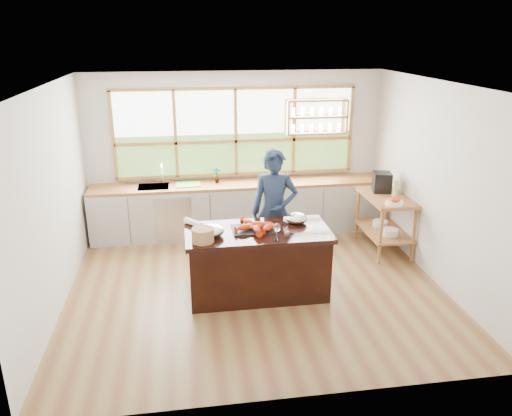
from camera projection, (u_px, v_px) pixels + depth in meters
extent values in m
plane|color=olive|center=(255.00, 286.00, 6.86)|extent=(5.00, 5.00, 0.00)
cube|color=beige|center=(236.00, 152.00, 8.50)|extent=(5.00, 0.02, 2.70)
cube|color=beige|center=(294.00, 271.00, 4.31)|extent=(5.00, 0.02, 2.70)
cube|color=beige|center=(52.00, 202.00, 6.05)|extent=(0.02, 4.50, 2.70)
cube|color=beige|center=(438.00, 184.00, 6.75)|extent=(0.02, 4.50, 2.70)
cube|color=silver|center=(255.00, 85.00, 5.95)|extent=(5.00, 4.50, 0.02)
cube|color=#A45F3C|center=(236.00, 132.00, 8.35)|extent=(4.05, 0.06, 1.50)
cube|color=white|center=(235.00, 111.00, 8.26)|extent=(3.98, 0.01, 0.75)
cube|color=#3F631C|center=(236.00, 154.00, 8.50)|extent=(3.98, 0.01, 0.70)
cube|color=#A45F3C|center=(317.00, 100.00, 8.26)|extent=(1.00, 0.28, 0.03)
cube|color=#A45F3C|center=(316.00, 117.00, 8.36)|extent=(1.00, 0.28, 0.03)
cube|color=#A45F3C|center=(316.00, 133.00, 8.45)|extent=(1.00, 0.28, 0.03)
cube|color=#A45F3C|center=(287.00, 117.00, 8.29)|extent=(0.03, 0.28, 0.55)
cube|color=#A45F3C|center=(345.00, 116.00, 8.43)|extent=(0.03, 0.28, 0.55)
cube|color=beige|center=(239.00, 209.00, 8.52)|extent=(4.90, 0.62, 0.85)
cube|color=silver|center=(173.00, 219.00, 8.07)|extent=(0.60, 0.01, 0.72)
cube|color=#A66237|center=(238.00, 184.00, 8.37)|extent=(4.90, 0.62, 0.05)
cube|color=silver|center=(154.00, 191.00, 8.19)|extent=(0.50, 0.42, 0.16)
cube|color=#A66237|center=(414.00, 234.00, 7.42)|extent=(0.04, 0.04, 0.90)
cube|color=#A66237|center=(387.00, 211.00, 8.35)|extent=(0.04, 0.04, 0.90)
cube|color=#A66237|center=(381.00, 236.00, 7.35)|extent=(0.04, 0.04, 0.90)
cube|color=#A66237|center=(358.00, 213.00, 8.28)|extent=(0.04, 0.04, 0.90)
cube|color=#A66237|center=(384.00, 231.00, 7.89)|extent=(0.62, 1.10, 0.03)
cube|color=#A66237|center=(387.00, 197.00, 7.71)|extent=(0.62, 1.10, 0.05)
cylinder|color=silver|center=(390.00, 233.00, 7.64)|extent=(0.24, 0.24, 0.11)
cylinder|color=silver|center=(380.00, 224.00, 8.01)|extent=(0.24, 0.24, 0.09)
cube|color=black|center=(258.00, 264.00, 6.53)|extent=(1.77, 0.82, 0.84)
cube|color=black|center=(258.00, 233.00, 6.38)|extent=(1.85, 0.90, 0.06)
imported|color=#18243C|center=(274.00, 212.00, 7.04)|extent=(0.73, 0.55, 1.79)
imported|color=slate|center=(217.00, 175.00, 8.32)|extent=(0.16, 0.13, 0.27)
cube|color=#5BCB3E|center=(188.00, 185.00, 8.24)|extent=(0.41, 0.32, 0.01)
cube|color=black|center=(382.00, 182.00, 7.86)|extent=(0.32, 0.34, 0.31)
cylinder|color=#9BA557|center=(396.00, 190.00, 7.48)|extent=(0.08, 0.08, 0.30)
cylinder|color=silver|center=(394.00, 203.00, 7.31)|extent=(0.26, 0.26, 0.05)
sphere|color=red|center=(398.00, 199.00, 7.30)|extent=(0.07, 0.07, 0.07)
sphere|color=red|center=(394.00, 199.00, 7.34)|extent=(0.07, 0.07, 0.07)
sphere|color=red|center=(391.00, 199.00, 7.32)|extent=(0.07, 0.07, 0.07)
sphere|color=red|center=(393.00, 200.00, 7.26)|extent=(0.07, 0.07, 0.07)
sphere|color=red|center=(397.00, 201.00, 7.25)|extent=(0.07, 0.07, 0.07)
cube|color=black|center=(254.00, 229.00, 6.39)|extent=(0.55, 0.40, 0.02)
ellipsoid|color=red|center=(245.00, 228.00, 6.31)|extent=(0.23, 0.15, 0.08)
ellipsoid|color=red|center=(260.00, 225.00, 6.40)|extent=(0.23, 0.14, 0.08)
ellipsoid|color=red|center=(269.00, 228.00, 6.30)|extent=(0.21, 0.21, 0.08)
ellipsoid|color=red|center=(248.00, 222.00, 6.47)|extent=(0.18, 0.23, 0.08)
ellipsoid|color=red|center=(257.00, 230.00, 6.24)|extent=(0.11, 0.22, 0.08)
ellipsoid|color=silver|center=(211.00, 231.00, 6.18)|extent=(0.32, 0.32, 0.15)
ellipsoid|color=silver|center=(296.00, 218.00, 6.61)|extent=(0.29, 0.29, 0.14)
cylinder|color=white|center=(277.00, 240.00, 6.07)|extent=(0.06, 0.06, 0.01)
cylinder|color=white|center=(277.00, 235.00, 6.04)|extent=(0.01, 0.01, 0.13)
ellipsoid|color=white|center=(277.00, 227.00, 6.01)|extent=(0.08, 0.08, 0.10)
cylinder|color=#A57F41|center=(203.00, 235.00, 6.00)|extent=(0.27, 0.27, 0.17)
cylinder|color=white|center=(193.00, 223.00, 6.51)|extent=(0.25, 0.28, 0.08)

